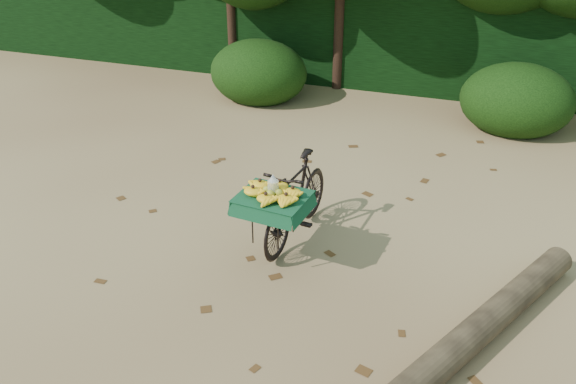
% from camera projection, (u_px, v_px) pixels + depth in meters
% --- Properties ---
extents(ground, '(80.00, 80.00, 0.00)m').
position_uv_depth(ground, '(363.00, 248.00, 6.95)').
color(ground, tan).
rests_on(ground, ground).
extents(vendor_bicycle, '(0.77, 1.77, 1.00)m').
position_uv_depth(vendor_bicycle, '(295.00, 199.00, 6.92)').
color(vendor_bicycle, black).
rests_on(vendor_bicycle, ground).
extents(fallen_log, '(2.06, 3.69, 0.29)m').
position_uv_depth(fallen_log, '(455.00, 350.00, 5.29)').
color(fallen_log, brown).
rests_on(fallen_log, ground).
extents(hedge_backdrop, '(26.00, 1.80, 1.80)m').
position_uv_depth(hedge_backdrop, '(441.00, 39.00, 11.75)').
color(hedge_backdrop, black).
rests_on(hedge_backdrop, ground).
extents(bush_clumps, '(8.80, 1.70, 0.90)m').
position_uv_depth(bush_clumps, '(453.00, 97.00, 10.16)').
color(bush_clumps, black).
rests_on(bush_clumps, ground).
extents(leaf_litter, '(7.00, 7.30, 0.01)m').
position_uv_depth(leaf_litter, '(375.00, 220.00, 7.48)').
color(leaf_litter, '#4D2F14').
rests_on(leaf_litter, ground).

